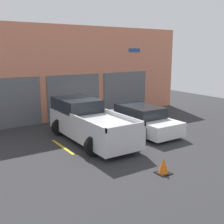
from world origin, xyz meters
name	(u,v)px	position (x,y,z in m)	size (l,w,h in m)	color
ground_plane	(103,130)	(0.00, 0.00, 0.00)	(28.00, 28.00, 0.00)	#2D2D30
shophouse_building	(74,74)	(-0.01, 3.29, 2.69)	(15.56, 0.68, 5.50)	#D17A5B
pickup_truck	(88,122)	(-1.44, -1.07, 0.85)	(2.46, 5.38, 1.78)	silver
sedan_white	(141,119)	(1.44, -1.31, 0.63)	(2.21, 4.43, 1.33)	white
parking_stripe_far_left	(62,147)	(-2.88, -1.34, 0.00)	(0.12, 2.20, 0.01)	gold
parking_stripe_left	(118,136)	(0.00, -1.34, 0.00)	(0.12, 2.20, 0.01)	gold
parking_stripe_centre	(162,127)	(2.88, -1.34, 0.00)	(0.12, 2.20, 0.01)	gold
traffic_cone	(164,166)	(-1.11, -5.70, 0.25)	(0.47, 0.47, 0.55)	black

